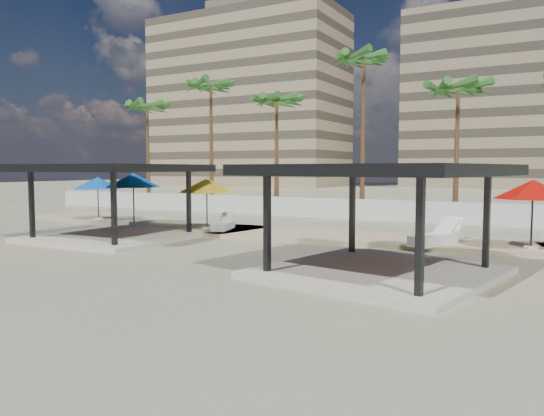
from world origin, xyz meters
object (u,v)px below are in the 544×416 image
Objects in this scene: pavilion_west at (113,195)px; umbrella_a at (98,183)px; lounger_a at (223,226)px; lounger_c at (445,236)px; lounger_b at (434,239)px; umbrella_c at (533,190)px; pavilion_central at (379,210)px.

pavilion_west is 7.38m from umbrella_a.
pavilion_west is 5.21m from lounger_a.
pavilion_west is 13.95m from lounger_c.
lounger_c is (9.95, 0.92, 0.03)m from lounger_a.
umbrella_a is 18.76m from lounger_b.
lounger_c is (12.98, 4.85, -1.53)m from pavilion_west.
lounger_b is (-3.27, -0.47, -1.91)m from umbrella_c.
pavilion_central reaches higher than lounger_a.
pavilion_west is 2.57× the size of lounger_b.
umbrella_c is (3.60, 6.24, 0.42)m from pavilion_central.
pavilion_central is 2.07× the size of umbrella_a.
lounger_a is 0.83× the size of lounger_b.
umbrella_c reaches higher than lounger_b.
lounger_b is at bearing -177.98° from lounger_c.
lounger_a is (3.04, 3.94, -1.57)m from pavilion_west.
pavilion_west is at bearing -37.79° from umbrella_a.
umbrella_a reaches higher than lounger_b.
umbrella_c reaches higher than lounger_a.
lounger_c is (-3.11, 0.68, -1.92)m from umbrella_c.
lounger_b is (0.33, 5.78, -1.49)m from pavilion_central.
lounger_a is at bearing 51.31° from pavilion_west.
pavilion_central is 7.22m from umbrella_c.
pavilion_central is at bearing -19.78° from umbrella_a.
pavilion_central is at bearing -10.46° from pavilion_west.
lounger_c is at bearing 1.02° from umbrella_a.
pavilion_central reaches higher than umbrella_c.
lounger_b is at bearing -2.49° from umbrella_a.
umbrella_a is 1.69× the size of lounger_a.
pavilion_central is at bearing -162.92° from lounger_b.
pavilion_central is 19.47m from umbrella_a.
lounger_a is (-13.05, -0.24, -1.95)m from umbrella_c.
lounger_b reaches higher than lounger_a.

